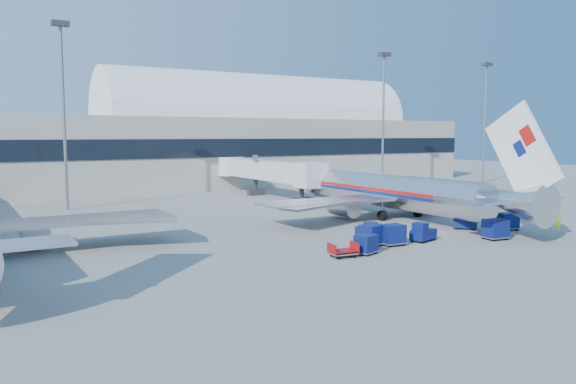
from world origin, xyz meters
TOP-DOWN VIEW (x-y plane):
  - ground at (0.00, 0.00)m, footprint 260.00×260.00m
  - terminal at (-13.60, 55.96)m, footprint 170.00×28.15m
  - airliner_main at (10.00, 4.51)m, footprint 32.00×37.26m
  - jetbridge_near at (7.60, 30.81)m, footprint 4.40×27.50m
  - mast_west at (-20.00, 30.00)m, footprint 2.00×1.20m
  - mast_east at (30.00, 30.00)m, footprint 2.00×1.20m
  - mast_far_east at (55.00, 30.00)m, footprint 2.00×1.20m
  - barrier_near at (18.00, 2.00)m, footprint 3.00×0.55m
  - barrier_mid at (21.30, 2.00)m, footprint 3.00×0.55m
  - barrier_far at (24.60, 2.00)m, footprint 3.00×0.55m
  - tug_lead at (2.63, -7.35)m, footprint 2.80×1.93m
  - tug_right at (10.63, -4.81)m, footprint 2.28×2.43m
  - tug_left at (-0.33, -3.55)m, footprint 1.19×2.27m
  - cart_train_a at (-0.84, -7.38)m, footprint 2.09×1.66m
  - cart_train_b at (-2.34, -6.63)m, footprint 2.26×1.88m
  - cart_train_c at (-4.87, -8.94)m, footprint 2.05×1.79m
  - cart_solo_near at (8.70, -10.05)m, footprint 2.20×1.79m
  - cart_solo_far at (13.83, -7.32)m, footprint 2.23×1.93m
  - cart_open_red at (-7.02, -8.92)m, footprint 2.21×1.70m
  - ramp_worker at (17.83, -9.92)m, footprint 0.79×0.81m

SIDE VIEW (x-z plane):
  - ground at x=0.00m, z-range 0.00..0.00m
  - cart_open_red at x=-7.02m, z-range 0.12..0.67m
  - barrier_near at x=18.00m, z-range 0.00..0.90m
  - barrier_mid at x=21.30m, z-range 0.00..0.90m
  - barrier_far at x=24.60m, z-range 0.00..0.90m
  - tug_left at x=-0.33m, z-range -0.06..1.39m
  - tug_right at x=10.63m, z-range -0.06..1.39m
  - tug_lead at x=2.63m, z-range -0.07..1.59m
  - cart_train_c at x=-4.87m, z-range 0.05..1.57m
  - cart_solo_far at x=13.83m, z-range 0.06..1.72m
  - cart_train_a at x=-0.84m, z-range 0.06..1.81m
  - ramp_worker at x=17.83m, z-range 0.00..1.88m
  - cart_train_b at x=-2.34m, z-range 0.06..1.83m
  - cart_solo_near at x=8.70m, z-range 0.06..1.84m
  - airliner_main at x=10.00m, z-range -3.11..8.96m
  - jetbridge_near at x=7.60m, z-range 0.80..7.05m
  - terminal at x=-13.60m, z-range -2.98..18.02m
  - mast_west at x=-20.00m, z-range 3.49..26.09m
  - mast_east at x=30.00m, z-range 3.49..26.09m
  - mast_far_east at x=55.00m, z-range 3.49..26.09m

